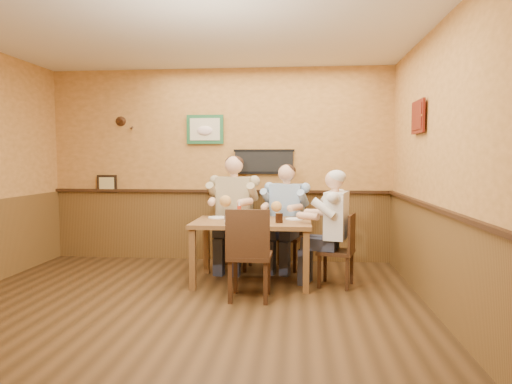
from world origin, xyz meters
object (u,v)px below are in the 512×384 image
Objects in this scene: water_glass_left at (227,219)px; cola_tumbler at (279,218)px; diner_tan_shirt at (235,218)px; diner_blue_polo at (287,222)px; dining_table at (252,228)px; chair_right_end at (336,250)px; water_glass_mid at (247,218)px; chair_near_side at (250,253)px; chair_back_right at (287,236)px; salt_shaker at (238,217)px; chair_back_left at (235,233)px; hot_sauce_bottle at (239,212)px; pepper_shaker at (252,218)px; diner_white_elder at (336,234)px.

cola_tumbler reaches higher than water_glass_left.
diner_tan_shirt is 1.08× the size of diner_blue_polo.
dining_table is 1.02m from chair_right_end.
diner_tan_shirt is 10.70× the size of water_glass_mid.
cola_tumbler is (0.64, -0.84, 0.12)m from diner_tan_shirt.
chair_near_side reaches higher than chair_right_end.
chair_back_right is 1.03m from salt_shaker.
chair_back_left is 7.49× the size of water_glass_mid.
chair_back_right reaches higher than dining_table.
diner_blue_polo reaches higher than chair_back_right.
hot_sauce_bottle is 2.16× the size of salt_shaker.
chair_right_end is (0.99, -0.07, -0.23)m from dining_table.
pepper_shaker is at bearing -100.77° from chair_back_right.
cola_tumbler is at bearing -77.88° from chair_back_right.
diner_blue_polo is (0.36, 1.39, 0.15)m from chair_near_side.
water_glass_left is 0.37m from pepper_shaker.
diner_blue_polo is 1.23m from water_glass_left.
dining_table is 0.31m from water_glass_mid.
diner_white_elder is (0.59, -0.80, 0.17)m from chair_back_right.
chair_near_side is 12.52× the size of pepper_shaker.
cola_tumbler is at bearing -24.42° from dining_table.
water_glass_left is 1.36× the size of pepper_shaker.
dining_table is 1.57× the size of chair_back_right.
pepper_shaker is at bearing 45.00° from water_glass_left.
salt_shaker is (-0.13, 0.21, -0.02)m from water_glass_mid.
cola_tumbler is (0.36, 0.12, -0.01)m from water_glass_mid.
salt_shaker is (-1.16, 0.01, 0.18)m from diner_white_elder.
hot_sauce_bottle is (-0.56, -0.72, 0.40)m from chair_back_right.
chair_right_end is at bearing -4.27° from hot_sauce_bottle.
pepper_shaker is (0.03, 0.24, -0.03)m from water_glass_mid.
chair_back_right reaches higher than water_glass_left.
water_glass_left is (-0.30, 0.36, 0.31)m from chair_near_side.
water_glass_mid is 0.65× the size of hot_sauce_bottle.
water_glass_mid is 0.24m from pepper_shaker.
cola_tumbler is at bearing 17.87° from water_glass_mid.
salt_shaker is at bearing -72.79° from diner_tan_shirt.
diner_white_elder is at bearing 10.85° from water_glass_mid.
diner_blue_polo is at bearing 62.67° from pepper_shaker.
diner_tan_shirt is 17.54× the size of pepper_shaker.
diner_tan_shirt is at bearing 100.94° from salt_shaker.
chair_near_side is 0.77× the size of diner_blue_polo.
chair_near_side is 0.79m from hot_sauce_bottle.
chair_back_right is at bearing -103.75° from chair_near_side.
chair_back_left is 8.43× the size of cola_tumbler.
diner_tan_shirt is 1.06m from cola_tumbler.
salt_shaker is at bearing 123.00° from water_glass_mid.
hot_sauce_bottle is at bearing -78.85° from chair_right_end.
hot_sauce_bottle reaches higher than chair_back_right.
pepper_shaker is (0.00, -0.03, 0.13)m from dining_table.
chair_back_right is 1.04× the size of chair_right_end.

